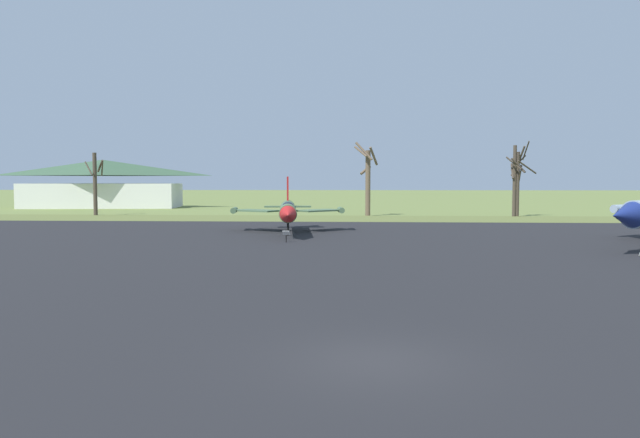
# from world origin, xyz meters

# --- Properties ---
(ground_plane) EXTENTS (600.00, 600.00, 0.00)m
(ground_plane) POSITION_xyz_m (0.00, 0.00, 0.00)
(ground_plane) COLOR olive
(asphalt_apron) EXTENTS (80.50, 61.70, 0.05)m
(asphalt_apron) POSITION_xyz_m (0.00, 18.51, 0.03)
(asphalt_apron) COLOR black
(asphalt_apron) RESTS_ON ground
(grass_verge_strip) EXTENTS (140.50, 12.00, 0.06)m
(grass_verge_strip) POSITION_xyz_m (0.00, 55.36, 0.03)
(grass_verge_strip) COLOR olive
(grass_verge_strip) RESTS_ON ground
(jet_fighter_front_right) EXTENTS (10.03, 13.97, 4.78)m
(jet_fighter_front_right) POSITION_xyz_m (-6.15, 35.34, 1.97)
(jet_fighter_front_right) COLOR #4C6B47
(jet_fighter_front_right) RESTS_ON ground
(info_placard_front_right) EXTENTS (0.53, 0.34, 0.87)m
(info_placard_front_right) POSITION_xyz_m (-5.38, 27.62, 0.56)
(info_placard_front_right) COLOR black
(info_placard_front_right) RESTS_ON ground
(bare_tree_far_left) EXTENTS (2.58, 2.58, 8.01)m
(bare_tree_far_left) POSITION_xyz_m (-33.70, 60.33, 4.27)
(bare_tree_far_left) COLOR #42382D
(bare_tree_far_left) RESTS_ON ground
(bare_tree_left_of_center) EXTENTS (3.08, 2.85, 9.29)m
(bare_tree_left_of_center) POSITION_xyz_m (0.91, 61.48, 4.81)
(bare_tree_left_of_center) COLOR brown
(bare_tree_left_of_center) RESTS_ON ground
(bare_tree_center) EXTENTS (2.19, 2.77, 9.23)m
(bare_tree_center) POSITION_xyz_m (19.05, 60.80, 4.96)
(bare_tree_center) COLOR #42382D
(bare_tree_center) RESTS_ON ground
(bare_tree_right_of_center) EXTENTS (3.76, 3.01, 7.98)m
(bare_tree_right_of_center) POSITION_xyz_m (19.27, 60.94, 4.34)
(bare_tree_right_of_center) COLOR #42382D
(bare_tree_right_of_center) RESTS_ON ground
(visitor_building) EXTENTS (26.94, 14.02, 8.00)m
(visitor_building) POSITION_xyz_m (-42.94, 83.87, 3.97)
(visitor_building) COLOR silver
(visitor_building) RESTS_ON ground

